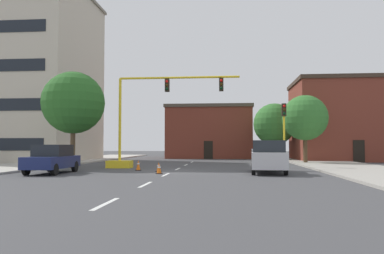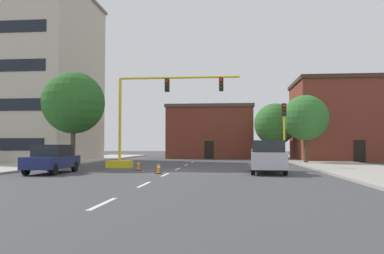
{
  "view_description": "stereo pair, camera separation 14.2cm",
  "coord_description": "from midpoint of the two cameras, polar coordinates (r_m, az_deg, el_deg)",
  "views": [
    {
      "loc": [
        3.57,
        -25.12,
        1.73
      ],
      "look_at": [
        0.89,
        3.97,
        3.08
      ],
      "focal_mm": 36.12,
      "sensor_mm": 36.0,
      "label": 1
    },
    {
      "loc": [
        3.71,
        -25.11,
        1.73
      ],
      "look_at": [
        0.89,
        3.97,
        3.08
      ],
      "focal_mm": 36.12,
      "sensor_mm": 36.0,
      "label": 2
    }
  ],
  "objects": [
    {
      "name": "traffic_signal_gantry",
      "position": [
        29.21,
        -8.0,
        -1.51
      ],
      "size": [
        9.89,
        1.2,
        6.83
      ],
      "color": "yellow",
      "rests_on": "ground_plane"
    },
    {
      "name": "lane_stripe_seg_5",
      "position": [
        38.82,
        0.16,
        -5.19
      ],
      "size": [
        0.16,
        2.4,
        0.01
      ],
      "primitive_type": "cube",
      "color": "silver",
      "rests_on": "ground_plane"
    },
    {
      "name": "lane_stripe_seg_4",
      "position": [
        33.36,
        -0.73,
        -5.61
      ],
      "size": [
        0.16,
        2.4,
        0.01
      ],
      "primitive_type": "cube",
      "color": "silver",
      "rests_on": "ground_plane"
    },
    {
      "name": "sidewalk_right",
      "position": [
        34.3,
        20.48,
        -5.25
      ],
      "size": [
        6.0,
        56.0,
        0.14
      ],
      "primitive_type": "cube",
      "color": "#9E998E",
      "rests_on": "ground_plane"
    },
    {
      "name": "building_tall_left",
      "position": [
        45.12,
        -23.02,
        6.86
      ],
      "size": [
        13.11,
        13.31,
        18.01
      ],
      "color": "beige",
      "rests_on": "ground_plane"
    },
    {
      "name": "building_brick_center",
      "position": [
        51.26,
        2.85,
        -0.76
      ],
      "size": [
        11.07,
        8.66,
        6.79
      ],
      "color": "brown",
      "rests_on": "ground_plane"
    },
    {
      "name": "lane_stripe_seg_3",
      "position": [
        27.91,
        -1.97,
        -6.19
      ],
      "size": [
        0.16,
        2.4,
        0.01
      ],
      "primitive_type": "cube",
      "color": "silver",
      "rests_on": "ground_plane"
    },
    {
      "name": "lane_stripe_seg_1",
      "position": [
        17.09,
        -6.85,
        -8.42
      ],
      "size": [
        0.16,
        2.4,
        0.01
      ],
      "primitive_type": "cube",
      "color": "silver",
      "rests_on": "ground_plane"
    },
    {
      "name": "tree_left_near",
      "position": [
        30.28,
        -16.97,
        3.42
      ],
      "size": [
        4.65,
        4.65,
        7.2
      ],
      "color": "brown",
      "rests_on": "ground_plane"
    },
    {
      "name": "tree_right_far",
      "position": [
        44.42,
        12.26,
        0.41
      ],
      "size": [
        4.69,
        4.69,
        6.4
      ],
      "color": "brown",
      "rests_on": "ground_plane"
    },
    {
      "name": "lane_stripe_seg_0",
      "position": [
        11.82,
        -12.68,
        -10.98
      ],
      "size": [
        0.16,
        2.4,
        0.01
      ],
      "primitive_type": "cube",
      "color": "silver",
      "rests_on": "ground_plane"
    },
    {
      "name": "sidewalk_left",
      "position": [
        36.84,
        -20.4,
        -5.06
      ],
      "size": [
        6.0,
        56.0,
        0.14
      ],
      "primitive_type": "cube",
      "color": "#B2ADA3",
      "rests_on": "ground_plane"
    },
    {
      "name": "sedan_navy_near_left",
      "position": [
        24.92,
        -19.79,
        -4.42
      ],
      "size": [
        1.94,
        4.53,
        1.74
      ],
      "color": "navy",
      "rests_on": "ground_plane"
    },
    {
      "name": "traffic_cone_roadside_b",
      "position": [
        26.39,
        -7.81,
        -5.62
      ],
      "size": [
        0.36,
        0.36,
        0.71
      ],
      "color": "black",
      "rests_on": "ground_plane"
    },
    {
      "name": "pickup_truck_silver",
      "position": [
        24.19,
        11.28,
        -4.38
      ],
      "size": [
        2.32,
        5.51,
        1.99
      ],
      "color": "#BCBCC1",
      "rests_on": "ground_plane"
    },
    {
      "name": "ground_plane",
      "position": [
        25.43,
        -2.71,
        -6.54
      ],
      "size": [
        160.0,
        160.0,
        0.0
      ],
      "primitive_type": "plane",
      "color": "#424244"
    },
    {
      "name": "building_row_right",
      "position": [
        45.38,
        21.81,
        0.91
      ],
      "size": [
        11.0,
        9.05,
        8.77
      ],
      "color": "brown",
      "rests_on": "ground_plane"
    },
    {
      "name": "lane_stripe_seg_2",
      "position": [
        22.48,
        -3.82,
        -7.04
      ],
      "size": [
        0.16,
        2.4,
        0.01
      ],
      "primitive_type": "cube",
      "color": "silver",
      "rests_on": "ground_plane"
    },
    {
      "name": "traffic_light_pole_right",
      "position": [
        29.46,
        13.58,
        0.93
      ],
      "size": [
        0.32,
        0.47,
        4.8
      ],
      "color": "yellow",
      "rests_on": "ground_plane"
    },
    {
      "name": "traffic_cone_roadside_c",
      "position": [
        25.09,
        -4.83,
        -5.9
      ],
      "size": [
        0.36,
        0.36,
        0.61
      ],
      "color": "black",
      "rests_on": "ground_plane"
    },
    {
      "name": "traffic_cone_roadside_a",
      "position": [
        23.25,
        -4.77,
        -6.17
      ],
      "size": [
        0.36,
        0.36,
        0.6
      ],
      "color": "black",
      "rests_on": "ground_plane"
    },
    {
      "name": "tree_right_mid",
      "position": [
        36.56,
        16.5,
        1.3
      ],
      "size": [
        4.12,
        4.12,
        6.25
      ],
      "color": "#4C3823",
      "rests_on": "ground_plane"
    }
  ]
}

